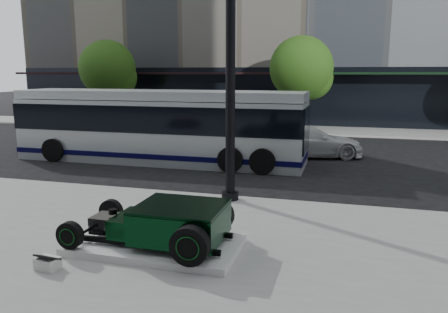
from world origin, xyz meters
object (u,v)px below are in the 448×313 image
(transit_bus, at_px, (159,126))
(lamppost, at_px, (230,54))
(white_sedan, at_px, (308,141))
(hot_rod, at_px, (171,223))

(transit_bus, bearing_deg, lamppost, -49.33)
(lamppost, xyz_separation_m, white_sedan, (1.51, 7.69, -3.43))
(lamppost, distance_m, transit_bus, 7.20)
(white_sedan, bearing_deg, transit_bus, 97.89)
(hot_rod, relative_size, white_sedan, 0.68)
(lamppost, bearing_deg, hot_rod, -93.56)
(transit_bus, height_order, white_sedan, transit_bus)
(hot_rod, xyz_separation_m, transit_bus, (-4.13, 8.87, 0.79))
(lamppost, relative_size, white_sedan, 1.83)
(hot_rod, xyz_separation_m, lamppost, (0.24, 3.78, 3.42))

